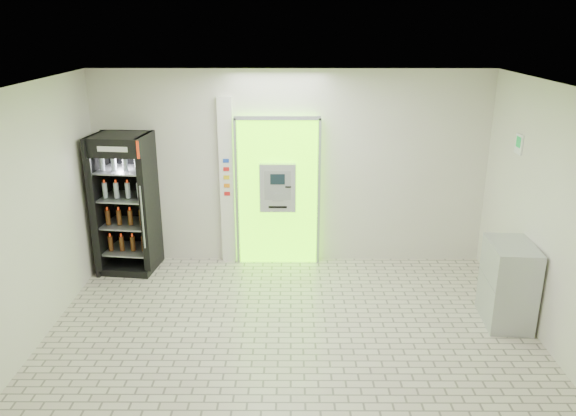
{
  "coord_description": "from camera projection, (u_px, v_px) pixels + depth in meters",
  "views": [
    {
      "loc": [
        -0.0,
        -5.84,
        3.67
      ],
      "look_at": [
        -0.04,
        1.2,
        1.3
      ],
      "focal_mm": 35.0,
      "sensor_mm": 36.0,
      "label": 1
    }
  ],
  "objects": [
    {
      "name": "room_shell",
      "position": [
        291.0,
        196.0,
        6.11
      ],
      "size": [
        6.0,
        6.0,
        6.0
      ],
      "color": "silver",
      "rests_on": "ground"
    },
    {
      "name": "exit_sign",
      "position": [
        519.0,
        144.0,
        7.34
      ],
      "size": [
        0.02,
        0.22,
        0.26
      ],
      "color": "white",
      "rests_on": "room_shell"
    },
    {
      "name": "atm_assembly",
      "position": [
        278.0,
        191.0,
        8.61
      ],
      "size": [
        1.3,
        0.24,
        2.33
      ],
      "color": "#67FF04",
      "rests_on": "ground"
    },
    {
      "name": "beverage_cooler",
      "position": [
        126.0,
        206.0,
        8.43
      ],
      "size": [
        0.87,
        0.81,
        2.1
      ],
      "rotation": [
        0.0,
        0.0,
        -0.12
      ],
      "color": "black",
      "rests_on": "ground"
    },
    {
      "name": "ground",
      "position": [
        291.0,
        343.0,
        6.7
      ],
      "size": [
        6.0,
        6.0,
        0.0
      ],
      "primitive_type": "plane",
      "color": "beige",
      "rests_on": "ground"
    },
    {
      "name": "steel_cabinet",
      "position": [
        508.0,
        284.0,
        7.02
      ],
      "size": [
        0.59,
        0.83,
        1.06
      ],
      "rotation": [
        0.0,
        0.0,
        -0.08
      ],
      "color": "#AEB0B5",
      "rests_on": "ground"
    },
    {
      "name": "pillar",
      "position": [
        227.0,
        182.0,
        8.61
      ],
      "size": [
        0.22,
        0.11,
        2.6
      ],
      "color": "silver",
      "rests_on": "ground"
    }
  ]
}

